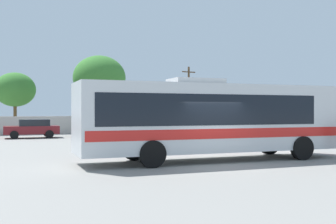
{
  "coord_description": "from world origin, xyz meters",
  "views": [
    {
      "loc": [
        -8.55,
        -14.02,
        2.14
      ],
      "look_at": [
        -0.15,
        4.0,
        2.09
      ],
      "focal_mm": 43.96,
      "sensor_mm": 36.0,
      "label": 1
    }
  ],
  "objects": [
    {
      "name": "roadside_tree_midright",
      "position": [
        2.79,
        26.85,
        5.5
      ],
      "size": [
        5.33,
        5.33,
        7.78
      ],
      "color": "brown",
      "rests_on": "ground_plane"
    },
    {
      "name": "roadside_tree_right",
      "position": [
        16.63,
        30.39,
        4.57
      ],
      "size": [
        3.49,
        3.49,
        6.08
      ],
      "color": "brown",
      "rests_on": "ground_plane"
    },
    {
      "name": "parked_car_third_black",
      "position": [
        0.94,
        20.59,
        0.8
      ],
      "size": [
        4.17,
        2.2,
        1.52
      ],
      "color": "black",
      "rests_on": "ground_plane"
    },
    {
      "name": "ground_plane",
      "position": [
        0.0,
        10.0,
        0.0
      ],
      "size": [
        300.0,
        300.0,
        0.0
      ],
      "primitive_type": "plane",
      "color": "gray"
    },
    {
      "name": "perimeter_wall",
      "position": [
        0.0,
        24.51,
        0.83
      ],
      "size": [
        80.0,
        0.3,
        1.66
      ],
      "primitive_type": "cube",
      "color": "beige",
      "rests_on": "ground_plane"
    },
    {
      "name": "coach_bus_silver_red",
      "position": [
        0.63,
        1.23,
        1.87
      ],
      "size": [
        12.0,
        3.37,
        3.5
      ],
      "color": "silver",
      "rests_on": "ground_plane"
    },
    {
      "name": "parked_car_second_maroon",
      "position": [
        -4.57,
        19.9,
        0.78
      ],
      "size": [
        4.25,
        2.17,
        1.47
      ],
      "color": "maroon",
      "rests_on": "ground_plane"
    },
    {
      "name": "utility_pole_near",
      "position": [
        13.89,
        28.38,
        3.82
      ],
      "size": [
        1.8,
        0.33,
        7.29
      ],
      "color": "#4C3823",
      "rests_on": "ground_plane"
    },
    {
      "name": "roadside_tree_midleft",
      "position": [
        -5.08,
        29.45,
        4.25
      ],
      "size": [
        4.0,
        4.0,
        5.96
      ],
      "color": "brown",
      "rests_on": "ground_plane"
    }
  ]
}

